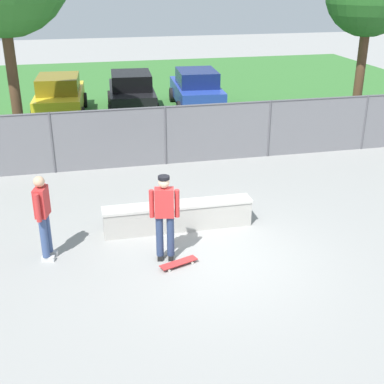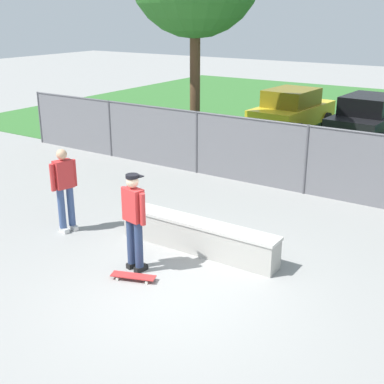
# 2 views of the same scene
# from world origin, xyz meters

# --- Properties ---
(ground_plane) EXTENTS (80.00, 80.00, 0.00)m
(ground_plane) POSITION_xyz_m (0.00, 0.00, 0.00)
(ground_plane) COLOR gray
(concrete_ledge) EXTENTS (3.43, 0.48, 0.64)m
(concrete_ledge) POSITION_xyz_m (-0.49, 1.48, 0.32)
(concrete_ledge) COLOR #A8A59E
(concrete_ledge) RESTS_ON ground
(skateboarder) EXTENTS (0.59, 0.35, 1.84)m
(skateboarder) POSITION_xyz_m (-1.02, 0.20, 1.03)
(skateboarder) COLOR black
(skateboarder) RESTS_ON ground
(skateboard) EXTENTS (0.82, 0.46, 0.09)m
(skateboard) POSITION_xyz_m (-0.81, -0.13, 0.07)
(skateboard) COLOR red
(skateboard) RESTS_ON ground
(chainlink_fence) EXTENTS (20.03, 0.07, 1.82)m
(chainlink_fence) POSITION_xyz_m (0.00, 5.85, 0.99)
(chainlink_fence) COLOR #4C4C51
(chainlink_fence) RESTS_ON ground
(car_yellow) EXTENTS (2.23, 4.31, 1.66)m
(car_yellow) POSITION_xyz_m (-3.20, 12.52, 0.84)
(car_yellow) COLOR gold
(car_yellow) RESTS_ON ground
(car_black) EXTENTS (2.23, 4.31, 1.66)m
(car_black) POSITION_xyz_m (-0.26, 12.60, 0.84)
(car_black) COLOR black
(car_black) RESTS_ON ground
(bystander) EXTENTS (0.35, 0.58, 1.82)m
(bystander) POSITION_xyz_m (-3.38, 0.78, 1.01)
(bystander) COLOR beige
(bystander) RESTS_ON ground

